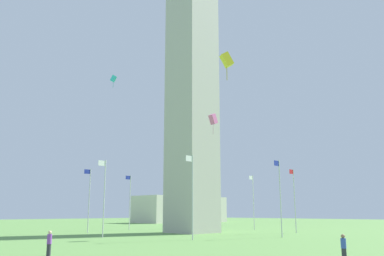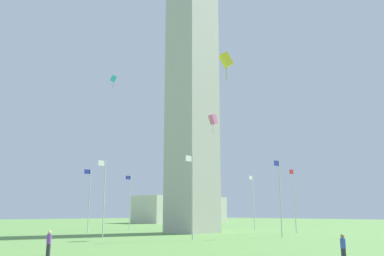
{
  "view_description": "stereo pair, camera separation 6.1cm",
  "coord_description": "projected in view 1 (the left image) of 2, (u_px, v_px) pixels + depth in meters",
  "views": [
    {
      "loc": [
        43.24,
        42.87,
        2.98
      ],
      "look_at": [
        0.0,
        0.0,
        15.57
      ],
      "focal_mm": 38.08,
      "sensor_mm": 36.0,
      "label": 1
    },
    {
      "loc": [
        43.2,
        42.92,
        2.98
      ],
      "look_at": [
        0.0,
        0.0,
        15.57
      ],
      "focal_mm": 38.08,
      "sensor_mm": 36.0,
      "label": 2
    }
  ],
  "objects": [
    {
      "name": "person_blue_shirt",
      "position": [
        344.0,
        248.0,
        24.81
      ],
      "size": [
        0.32,
        0.32,
        1.64
      ],
      "rotation": [
        0.0,
        0.0,
        -2.23
      ],
      "color": "#2D2D38",
      "rests_on": "ground"
    },
    {
      "name": "flagpole_s",
      "position": [
        253.0,
        200.0,
        70.57
      ],
      "size": [
        1.12,
        0.14,
        9.3
      ],
      "color": "silver",
      "rests_on": "ground"
    },
    {
      "name": "kite_pink_box",
      "position": [
        213.0,
        119.0,
        52.56
      ],
      "size": [
        1.18,
        0.72,
        2.69
      ],
      "color": "pink"
    },
    {
      "name": "person_purple_shirt",
      "position": [
        49.0,
        243.0,
        28.17
      ],
      "size": [
        0.32,
        0.32,
        1.71
      ],
      "rotation": [
        0.0,
        0.0,
        -2.61
      ],
      "color": "#2D2D38",
      "rests_on": "ground"
    },
    {
      "name": "obelisk_monument",
      "position": [
        192.0,
        55.0,
        64.6
      ],
      "size": [
        6.05,
        6.05,
        54.99
      ],
      "color": "#B7B2A8",
      "rests_on": "ground"
    },
    {
      "name": "flagpole_ne",
      "position": [
        192.0,
        193.0,
        45.16
      ],
      "size": [
        1.12,
        0.14,
        9.3
      ],
      "color": "silver",
      "rests_on": "ground"
    },
    {
      "name": "flagpole_se",
      "position": [
        294.0,
        198.0,
        60.08
      ],
      "size": [
        1.12,
        0.14,
        9.3
      ],
      "color": "silver",
      "rests_on": "ground"
    },
    {
      "name": "flagpole_sw",
      "position": [
        191.0,
        200.0,
        74.88
      ],
      "size": [
        1.12,
        0.14,
        9.3
      ],
      "color": "silver",
      "rests_on": "ground"
    },
    {
      "name": "distant_building",
      "position": [
        181.0,
        209.0,
        119.03
      ],
      "size": [
        28.25,
        11.17,
        7.4
      ],
      "color": "beige",
      "rests_on": "ground"
    },
    {
      "name": "flagpole_nw",
      "position": [
        89.0,
        198.0,
        59.95
      ],
      "size": [
        1.12,
        0.14,
        9.3
      ],
      "color": "silver",
      "rests_on": "ground"
    },
    {
      "name": "kite_yellow_box",
      "position": [
        227.0,
        60.0,
        23.64
      ],
      "size": [
        0.89,
        0.78,
        1.69
      ],
      "color": "yellow"
    },
    {
      "name": "kite_cyan_box",
      "position": [
        113.0,
        79.0,
        57.12
      ],
      "size": [
        0.81,
        0.98,
        1.86
      ],
      "color": "#33C6D1"
    },
    {
      "name": "flagpole_n",
      "position": [
        104.0,
        195.0,
        49.46
      ],
      "size": [
        1.12,
        0.14,
        9.3
      ],
      "color": "silver",
      "rests_on": "ground"
    },
    {
      "name": "flagpole_e",
      "position": [
        280.0,
        195.0,
        49.55
      ],
      "size": [
        1.12,
        0.14,
        9.3
      ],
      "color": "silver",
      "rests_on": "ground"
    },
    {
      "name": "flagpole_w",
      "position": [
        130.0,
        200.0,
        70.48
      ],
      "size": [
        1.12,
        0.14,
        9.3
      ],
      "color": "silver",
      "rests_on": "ground"
    },
    {
      "name": "ground_plane",
      "position": [
        192.0,
        233.0,
        59.03
      ],
      "size": [
        260.0,
        260.0,
        0.0
      ],
      "primitive_type": "plane",
      "color": "#609347"
    }
  ]
}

